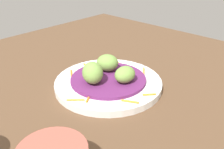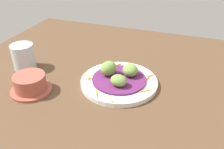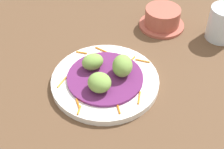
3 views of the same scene
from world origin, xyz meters
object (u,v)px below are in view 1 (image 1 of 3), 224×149
(guac_scoop_left, at_px, (107,63))
(guac_scoop_right, at_px, (125,74))
(guac_scoop_center, at_px, (93,73))
(main_plate, at_px, (108,83))

(guac_scoop_left, height_order, guac_scoop_right, guac_scoop_left)
(guac_scoop_left, height_order, guac_scoop_center, guac_scoop_center)
(guac_scoop_left, bearing_deg, guac_scoop_right, -103.47)
(main_plate, bearing_deg, guac_scoop_left, 46.53)
(main_plate, xyz_separation_m, guac_scoop_center, (-0.04, 0.01, 0.04))
(main_plate, relative_size, guac_scoop_center, 4.44)
(main_plate, distance_m, guac_scoop_center, 0.06)
(guac_scoop_left, bearing_deg, main_plate, -133.47)
(guac_scoop_right, bearing_deg, guac_scoop_center, 136.53)
(guac_scoop_center, distance_m, guac_scoop_right, 0.07)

